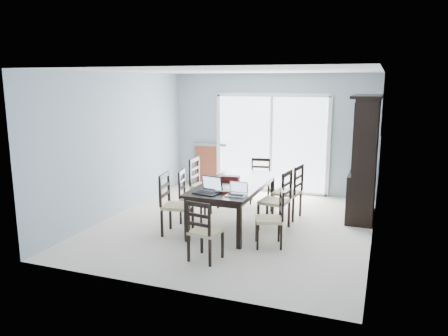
{
  "coord_description": "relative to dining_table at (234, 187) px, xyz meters",
  "views": [
    {
      "loc": [
        2.34,
        -6.8,
        2.45
      ],
      "look_at": [
        -0.19,
        0.0,
        0.99
      ],
      "focal_mm": 35.0,
      "sensor_mm": 36.0,
      "label": 1
    }
  ],
  "objects": [
    {
      "name": "chair_left_near",
      "position": [
        -0.81,
        -0.75,
        -0.06
      ],
      "size": [
        0.5,
        0.49,
        1.15
      ],
      "rotation": [
        0.0,
        0.0,
        -1.44
      ],
      "color": "black",
      "rests_on": "floor"
    },
    {
      "name": "ceiling",
      "position": [
        0.0,
        0.0,
        1.93
      ],
      "size": [
        5.0,
        5.0,
        0.0
      ],
      "primitive_type": "plane",
      "rotation": [
        3.14,
        0.0,
        0.0
      ],
      "color": "white",
      "rests_on": "back_wall"
    },
    {
      "name": "wall_left",
      "position": [
        -2.25,
        0.0,
        0.63
      ],
      "size": [
        0.02,
        5.0,
        2.6
      ],
      "primitive_type": "cube",
      "color": "#94A4B1",
      "rests_on": "floor"
    },
    {
      "name": "chair_right_far",
      "position": [
        0.85,
        0.7,
        -0.07
      ],
      "size": [
        0.5,
        0.49,
        1.14
      ],
      "rotation": [
        0.0,
        0.0,
        1.42
      ],
      "color": "black",
      "rests_on": "floor"
    },
    {
      "name": "wall_right",
      "position": [
        2.25,
        0.0,
        0.63
      ],
      "size": [
        0.02,
        5.0,
        2.6
      ],
      "primitive_type": "cube",
      "color": "#94A4B1",
      "rests_on": "floor"
    },
    {
      "name": "chair_left_mid",
      "position": [
        -0.84,
        -0.09,
        -0.11
      ],
      "size": [
        0.48,
        0.47,
        1.06
      ],
      "rotation": [
        0.0,
        0.0,
        -1.36
      ],
      "color": "black",
      "rests_on": "floor"
    },
    {
      "name": "chair_end_far",
      "position": [
        0.01,
        1.58,
        -0.13
      ],
      "size": [
        0.46,
        0.47,
        1.03
      ],
      "rotation": [
        0.0,
        0.0,
        3.36
      ],
      "color": "black",
      "rests_on": "floor"
    },
    {
      "name": "dining_table",
      "position": [
        0.0,
        0.0,
        0.0
      ],
      "size": [
        1.0,
        2.2,
        0.75
      ],
      "color": "black",
      "rests_on": "floor"
    },
    {
      "name": "sliding_door",
      "position": [
        0.0,
        2.48,
        0.41
      ],
      "size": [
        2.52,
        0.05,
        2.18
      ],
      "color": "silver",
      "rests_on": "floor"
    },
    {
      "name": "laptop_dark",
      "position": [
        -0.16,
        -0.84,
        0.14
      ],
      "size": [
        0.41,
        0.32,
        0.25
      ],
      "rotation": [
        0.0,
        0.0,
        -0.2
      ],
      "color": "black",
      "rests_on": "dining_table"
    },
    {
      "name": "floor",
      "position": [
        0.0,
        0.0,
        -0.67
      ],
      "size": [
        5.0,
        5.0,
        0.0
      ],
      "primitive_type": "plane",
      "color": "beige",
      "rests_on": "ground"
    },
    {
      "name": "china_hutch",
      "position": [
        2.02,
        1.25,
        0.4
      ],
      "size": [
        0.5,
        1.38,
        2.2
      ],
      "color": "black",
      "rests_on": "floor"
    },
    {
      "name": "game_box",
      "position": [
        -0.13,
        0.14,
        0.12
      ],
      "size": [
        0.33,
        0.19,
        0.08
      ],
      "primitive_type": "cube",
      "rotation": [
        0.0,
        0.0,
        0.1
      ],
      "color": "#480E11",
      "rests_on": "dining_table"
    },
    {
      "name": "book_stack",
      "position": [
        0.04,
        -0.67,
        0.1
      ],
      "size": [
        0.27,
        0.23,
        0.04
      ],
      "rotation": [
        0.0,
        0.0,
        0.09
      ],
      "color": "maroon",
      "rests_on": "dining_table"
    },
    {
      "name": "chair_right_mid",
      "position": [
        0.79,
        0.03,
        -0.06
      ],
      "size": [
        0.5,
        0.49,
        1.17
      ],
      "rotation": [
        0.0,
        0.0,
        1.45
      ],
      "color": "black",
      "rests_on": "floor"
    },
    {
      "name": "back_wall",
      "position": [
        0.0,
        2.5,
        0.63
      ],
      "size": [
        4.5,
        0.02,
        2.6
      ],
      "primitive_type": "cube",
      "color": "#94A4B1",
      "rests_on": "floor"
    },
    {
      "name": "railing",
      "position": [
        0.0,
        4.5,
        -0.12
      ],
      "size": [
        4.5,
        0.06,
        1.1
      ],
      "primitive_type": "cube",
      "color": "#99999E",
      "rests_on": "balcony"
    },
    {
      "name": "balcony",
      "position": [
        0.0,
        3.5,
        -0.72
      ],
      "size": [
        4.5,
        2.0,
        0.1
      ],
      "primitive_type": "cube",
      "color": "gray",
      "rests_on": "ground"
    },
    {
      "name": "cell_phone",
      "position": [
        -0.06,
        -0.77,
        0.08
      ],
      "size": [
        0.11,
        0.07,
        0.01
      ],
      "primitive_type": "cube",
      "rotation": [
        0.0,
        0.0,
        -0.29
      ],
      "color": "black",
      "rests_on": "dining_table"
    },
    {
      "name": "laptop_silver",
      "position": [
        0.31,
        -0.81,
        0.13
      ],
      "size": [
        0.29,
        0.2,
        0.2
      ],
      "rotation": [
        0.0,
        0.0,
        0.0
      ],
      "color": "#BCBCBF",
      "rests_on": "dining_table"
    },
    {
      "name": "chair_end_near",
      "position": [
        0.1,
        -1.63,
        -0.14
      ],
      "size": [
        0.43,
        0.44,
        1.01
      ],
      "rotation": [
        0.0,
        0.0,
        -0.15
      ],
      "color": "black",
      "rests_on": "floor"
    },
    {
      "name": "hot_tub",
      "position": [
        -0.98,
        3.36,
        -0.16
      ],
      "size": [
        2.18,
        2.0,
        1.02
      ],
      "rotation": [
        0.0,
        0.0,
        0.14
      ],
      "color": "maroon",
      "rests_on": "balcony"
    },
    {
      "name": "chair_right_near",
      "position": [
        0.88,
        -0.71,
        -0.14
      ],
      "size": [
        0.49,
        0.49,
        1.01
      ],
      "rotation": [
        0.0,
        0.0,
        1.91
      ],
      "color": "black",
      "rests_on": "floor"
    },
    {
      "name": "chair_left_far",
      "position": [
        -0.91,
        0.63,
        -0.06
      ],
      "size": [
        0.45,
        0.44,
        1.16
      ],
      "rotation": [
        0.0,
        0.0,
        -1.56
      ],
      "color": "black",
      "rests_on": "floor"
    }
  ]
}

